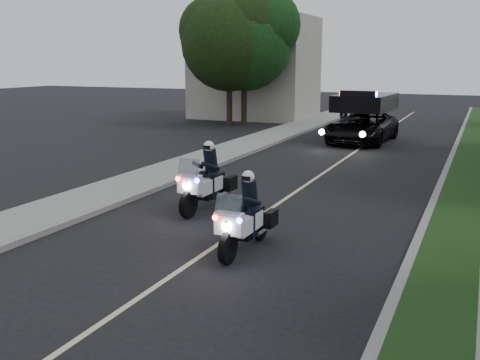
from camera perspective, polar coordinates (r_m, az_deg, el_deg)
The scene contains 14 objects.
ground at distance 13.10m, azimuth -1.11°, elevation -5.84°, with size 120.00×120.00×0.00m, color black.
curb_right at distance 21.69m, azimuth 20.30°, elevation 0.85°, with size 0.20×60.00×0.15m, color gray.
grass_verge at distance 21.67m, azimuth 22.15°, elevation 0.70°, with size 1.20×60.00×0.16m, color #193814.
curb_left at distance 23.59m, azimuth 0.05°, elevation 2.47°, with size 0.20×60.00×0.15m, color gray.
sidewalk_left at distance 24.05m, azimuth -2.35°, elevation 2.65°, with size 2.00×60.00×0.16m, color gray.
building_far at distance 40.30m, azimuth 1.54°, elevation 11.38°, with size 8.00×6.00×7.00m, color #A8A396.
lane_marking at distance 22.30m, azimuth 9.75°, elevation 1.54°, with size 0.12×50.00×0.01m, color #BFB78C.
police_moto_left at distance 15.50m, azimuth -3.41°, elevation -2.99°, with size 0.78×2.23×1.90m, color silver, non-canonical shape.
police_moto_right at distance 12.20m, azimuth 0.55°, elevation -7.21°, with size 0.72×2.06×1.75m, color white, non-canonical shape.
police_suv at distance 28.84m, azimuth 12.33°, elevation 3.82°, with size 2.66×5.75×2.80m, color black.
bicycle at distance 36.46m, azimuth 10.49°, elevation 5.59°, with size 0.53×1.52×0.79m, color black.
cyclist at distance 36.46m, azimuth 10.49°, elevation 5.59°, with size 0.68×0.46×1.90m, color black.
tree_left_near at distance 35.60m, azimuth 0.41°, elevation 5.63°, with size 5.95×5.95×9.91m, color #164015, non-canonical shape.
tree_left_far at distance 35.31m, azimuth -1.08°, elevation 5.58°, with size 5.92×5.92×9.87m, color black, non-canonical shape.
Camera 1 is at (5.25, -11.30, 4.05)m, focal length 41.74 mm.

